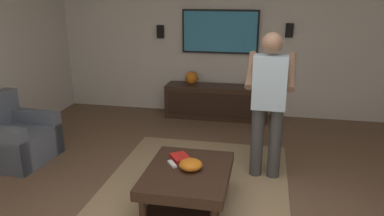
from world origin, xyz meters
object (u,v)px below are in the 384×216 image
coffee_table (188,179)px  wall_speaker_left (289,30)px  vase_round (191,78)px  wall_speaker_right (160,32)px  armchair (13,139)px  remote_white (172,164)px  person_standing (269,98)px  bowl (191,165)px  tv (220,32)px  book (180,157)px  media_console (217,102)px

coffee_table → wall_speaker_left: bearing=-18.5°
vase_round → wall_speaker_left: 1.75m
wall_speaker_right → wall_speaker_left: bearing=-90.0°
armchair → wall_speaker_right: bearing=66.9°
remote_white → vase_round: (2.75, 0.37, 0.25)m
person_standing → bowl: person_standing is taller
remote_white → wall_speaker_left: size_ratio=0.68×
coffee_table → tv: (3.01, 0.09, 1.12)m
tv → person_standing: 2.39m
wall_speaker_right → book: bearing=-160.5°
wall_speaker_left → wall_speaker_right: wall_speaker_left is taller
vase_round → bowl: bearing=-168.6°
bowl → wall_speaker_left: wall_speaker_left is taller
remote_white → coffee_table: bearing=-146.6°
media_console → person_standing: bearing=22.9°
bowl → person_standing: bearing=-41.2°
coffee_table → wall_speaker_right: size_ratio=4.55×
media_console → wall_speaker_left: (0.25, -1.11, 1.18)m
bowl → wall_speaker_left: (3.01, -0.99, 1.00)m
coffee_table → person_standing: bearing=-41.9°
armchair → bowl: 2.48m
person_standing → book: bearing=127.2°
person_standing → armchair: bearing=95.9°
remote_white → wall_speaker_right: bearing=-17.9°
book → vase_round: (2.60, 0.41, 0.24)m
coffee_table → bowl: 0.16m
remote_white → vase_round: vase_round is taller
bowl → vase_round: 2.87m
vase_round → wall_speaker_right: bearing=70.5°
vase_round → person_standing: bearing=-147.6°
coffee_table → vase_round: (2.82, 0.54, 0.36)m
person_standing → remote_white: person_standing is taller
person_standing → tv: bearing=22.9°
person_standing → wall_speaker_right: (2.21, 1.85, 0.46)m
media_console → book: media_console is taller
media_console → bowl: bearing=2.5°
media_console → wall_speaker_right: bearing=-103.9°
tv → wall_speaker_left: size_ratio=5.75×
tv → vase_round: 0.89m
book → armchair: bearing=45.0°
book → wall_speaker_right: (2.81, 0.99, 0.97)m
coffee_table → tv: size_ratio=0.79×
bowl → remote_white: bearing=74.2°
armchair → book: (-0.40, -2.24, 0.14)m
bowl → vase_round: size_ratio=1.03×
armchair → bowl: armchair is taller
tv → wall_speaker_left: tv is taller
armchair → book: bearing=-5.8°
armchair → person_standing: person_standing is taller
tv → bowl: bearing=2.3°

